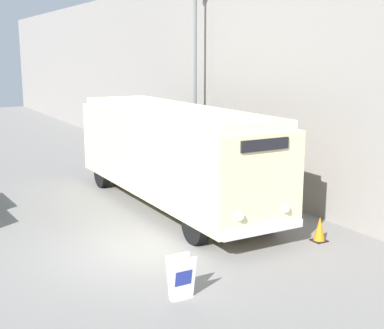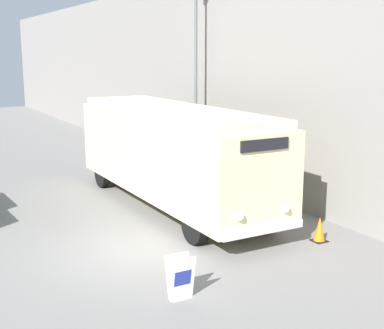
{
  "view_description": "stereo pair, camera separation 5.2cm",
  "coord_description": "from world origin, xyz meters",
  "px_view_note": "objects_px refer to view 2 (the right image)",
  "views": [
    {
      "loc": [
        -4.97,
        -11.53,
        4.8
      ],
      "look_at": [
        2.02,
        0.87,
        1.86
      ],
      "focal_mm": 50.0,
      "sensor_mm": 36.0,
      "label": 1
    },
    {
      "loc": [
        -4.93,
        -11.56,
        4.8
      ],
      "look_at": [
        2.02,
        0.87,
        1.86
      ],
      "focal_mm": 50.0,
      "sensor_mm": 36.0,
      "label": 2
    }
  ],
  "objects_px": {
    "streetlamp": "(196,53)",
    "sign_board": "(181,278)",
    "vintage_bus": "(171,150)",
    "traffic_cone": "(320,229)"
  },
  "relations": [
    {
      "from": "streetlamp",
      "to": "sign_board",
      "type": "bearing_deg",
      "value": -121.19
    },
    {
      "from": "vintage_bus",
      "to": "sign_board",
      "type": "height_order",
      "value": "vintage_bus"
    },
    {
      "from": "sign_board",
      "to": "traffic_cone",
      "type": "bearing_deg",
      "value": 14.15
    },
    {
      "from": "streetlamp",
      "to": "traffic_cone",
      "type": "xyz_separation_m",
      "value": [
        -0.74,
        -7.86,
        -4.52
      ]
    },
    {
      "from": "traffic_cone",
      "to": "streetlamp",
      "type": "bearing_deg",
      "value": 84.6
    },
    {
      "from": "sign_board",
      "to": "traffic_cone",
      "type": "distance_m",
      "value": 4.89
    },
    {
      "from": "vintage_bus",
      "to": "traffic_cone",
      "type": "bearing_deg",
      "value": -69.32
    },
    {
      "from": "streetlamp",
      "to": "traffic_cone",
      "type": "height_order",
      "value": "streetlamp"
    },
    {
      "from": "vintage_bus",
      "to": "streetlamp",
      "type": "xyz_separation_m",
      "value": [
        2.58,
        2.99,
        3.03
      ]
    },
    {
      "from": "streetlamp",
      "to": "traffic_cone",
      "type": "bearing_deg",
      "value": -95.4
    }
  ]
}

